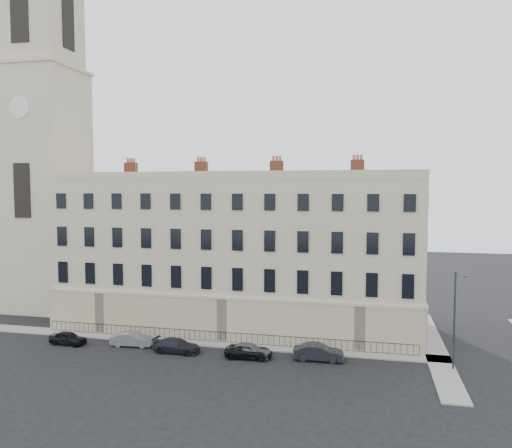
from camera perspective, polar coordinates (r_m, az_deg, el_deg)
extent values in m
plane|color=black|center=(40.97, 2.01, -16.21)|extent=(160.00, 160.00, 0.00)
cube|color=#C6B893|center=(51.91, -2.01, -3.35)|extent=(36.00, 12.00, 15.00)
cube|color=beige|center=(47.22, -3.91, -10.91)|extent=(36.10, 0.18, 4.00)
cube|color=beige|center=(51.47, 18.17, -9.85)|extent=(0.18, 12.10, 4.00)
cube|color=#C6B893|center=(45.86, -3.91, 5.56)|extent=(36.00, 0.35, 0.80)
cube|color=#C6B893|center=(50.01, 18.24, 5.24)|extent=(0.35, 12.00, 0.80)
cube|color=brown|center=(55.79, -14.10, 5.79)|extent=(1.30, 0.70, 2.00)
cube|color=brown|center=(52.67, -6.27, 6.00)|extent=(1.30, 0.70, 2.00)
cube|color=brown|center=(50.64, 2.37, 6.10)|extent=(1.30, 0.70, 2.00)
cube|color=brown|center=(49.82, 11.51, 6.06)|extent=(1.30, 0.70, 2.00)
cube|color=#C6B893|center=(63.72, -22.93, 3.56)|extent=(8.00, 8.00, 28.00)
cube|color=#C6B893|center=(66.44, -23.41, 20.17)|extent=(7.04, 7.04, 10.00)
cube|color=black|center=(63.85, -25.45, 21.27)|extent=(2.20, 0.14, 7.00)
cylinder|color=white|center=(61.11, -25.44, 11.95)|extent=(2.40, 0.14, 2.40)
cube|color=gray|center=(48.19, -8.90, -13.04)|extent=(48.00, 2.00, 0.12)
cube|color=gray|center=(48.25, 19.69, -13.21)|extent=(2.00, 24.00, 0.12)
cube|color=black|center=(47.01, -4.09, -12.22)|extent=(35.00, 0.04, 0.04)
cube|color=black|center=(47.27, -4.09, -13.27)|extent=(35.00, 0.04, 0.04)
imported|color=black|center=(49.70, -20.70, -12.09)|extent=(3.54, 1.62, 1.18)
imported|color=slate|center=(47.48, -13.94, -12.66)|extent=(3.93, 1.68, 1.26)
imported|color=black|center=(45.02, -9.03, -13.56)|extent=(4.19, 1.77, 1.21)
imported|color=black|center=(43.19, -0.83, -14.34)|extent=(4.10, 2.05, 1.11)
imported|color=slate|center=(43.17, -0.78, -14.24)|extent=(3.86, 1.77, 1.28)
imported|color=black|center=(42.85, 7.15, -14.35)|extent=(4.19, 1.59, 1.36)
cylinder|color=#323237|center=(42.35, 21.72, -10.29)|extent=(0.16, 0.16, 7.80)
cylinder|color=#323237|center=(41.03, 22.38, -5.34)|extent=(0.68, 1.38, 0.10)
cube|color=#323237|center=(40.47, 22.91, -5.55)|extent=(0.36, 0.52, 0.12)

